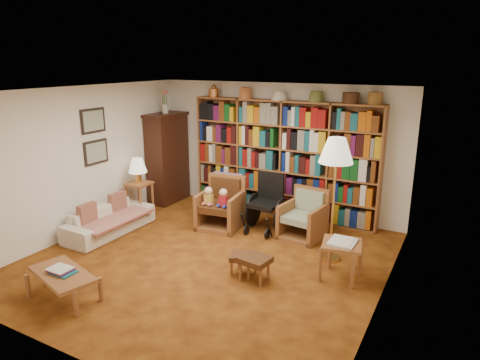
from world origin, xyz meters
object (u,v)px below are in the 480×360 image
Objects in this scene: armchair_leather at (223,206)px; footstool_a at (254,261)px; floor_lamp at (336,156)px; side_table_papers at (342,248)px; sofa at (109,220)px; coffee_table at (62,276)px; side_table_lamp at (139,192)px; armchair_sage at (304,219)px; footstool_b at (243,258)px; wheelchair at (267,204)px.

armchair_leather is 2.03× the size of footstool_a.
floor_lamp is 4.11× the size of footstool_a.
side_table_papers is at bearing -20.79° from armchair_leather.
sofa is at bearing -175.25° from side_table_papers.
side_table_papers reaches higher than sofa.
coffee_table is at bearing -98.75° from armchair_leather.
armchair_sage is at bearing 10.80° from side_table_lamp.
floor_lamp is 3.95m from coffee_table.
coffee_table is (-1.67, -1.65, 0.08)m from footstool_b.
footstool_b is at bearing -131.41° from floor_lamp.
armchair_sage reaches higher than coffee_table.
armchair_sage is (3.10, 0.59, -0.18)m from side_table_lamp.
floor_lamp reaches higher than wheelchair.
side_table_lamp is (-0.10, 0.90, 0.25)m from sofa.
footstool_b is at bearing 44.66° from coffee_table.
sofa is 1.63× the size of wheelchair.
floor_lamp reaches higher than footstool_b.
sofa is 1.99m from armchair_leather.
armchair_sage is 3.86m from coffee_table.
footstool_b is at bearing -98.82° from armchair_sage.
coffee_table is at bearing -149.34° from sofa.
side_table_papers reaches higher than coffee_table.
wheelchair is at bearing 104.20° from footstool_b.
armchair_leather is at bearing -170.41° from armchair_sage.
side_table_lamp is 3.92m from floor_lamp.
footstool_b is (-0.92, -1.05, -1.35)m from floor_lamp.
footstool_a is (-1.01, -0.61, -0.17)m from side_table_papers.
armchair_sage is at bearing 135.40° from floor_lamp.
floor_lamp is at bearing -10.85° from armchair_leather.
side_table_lamp is at bearing 158.78° from footstool_a.
footstool_b is (2.84, -1.11, -0.24)m from side_table_lamp.
floor_lamp is at bearing 46.13° from coffee_table.
sofa is 2.75m from wheelchair.
wheelchair reaches higher than footstool_b.
wheelchair is (0.77, 0.22, 0.08)m from armchair_leather.
wheelchair is 2.00m from side_table_papers.
armchair_leather is at bearing 132.46° from footstool_a.
side_table_lamp is at bearing -169.20° from armchair_sage.
armchair_sage is at bearing 9.59° from armchair_leather.
wheelchair reaches higher than armchair_leather.
side_table_papers is (1.65, -1.14, -0.01)m from wheelchair.
side_table_papers is 0.58× the size of coffee_table.
sofa is at bearing -153.58° from armchair_sage.
footstool_b is (0.42, -1.68, -0.21)m from wheelchair.
coffee_table is at bearing -119.99° from armchair_sage.
footstool_a is at bearing -21.22° from side_table_lamp.
armchair_leather reaches higher than coffee_table.
wheelchair is 3.55m from coffee_table.
armchair_leather reaches higher than sofa.
side_table_papers is (0.96, -1.16, 0.13)m from armchair_sage.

